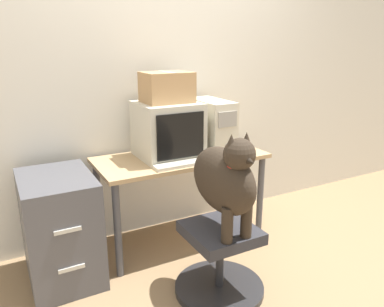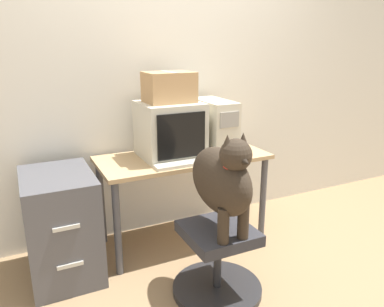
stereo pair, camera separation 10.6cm
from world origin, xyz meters
name	(u,v)px [view 1 (the left image)]	position (x,y,z in m)	size (l,w,h in m)	color
ground_plane	(199,256)	(0.00, 0.00, 0.00)	(12.00, 12.00, 0.00)	#937551
wall_back	(160,73)	(0.00, 0.64, 1.30)	(8.00, 0.05, 2.60)	silver
desk	(181,168)	(0.00, 0.29, 0.61)	(1.28, 0.58, 0.71)	tan
crt_monitor	(168,130)	(-0.09, 0.32, 0.91)	(0.44, 0.43, 0.41)	beige
pc_tower	(211,126)	(0.27, 0.31, 0.91)	(0.21, 0.46, 0.40)	beige
keyboard	(184,163)	(-0.08, 0.09, 0.72)	(0.45, 0.14, 0.03)	beige
computer_mouse	(219,157)	(0.21, 0.08, 0.72)	(0.07, 0.04, 0.04)	silver
office_chair	(220,262)	(-0.08, -0.41, 0.21)	(0.57, 0.57, 0.45)	#262628
dog	(225,179)	(-0.08, -0.45, 0.78)	(0.24, 0.56, 0.62)	#33281E
filing_cabinet	(60,228)	(-0.92, 0.22, 0.36)	(0.44, 0.62, 0.72)	#4C4C51
cardboard_box	(167,87)	(-0.09, 0.32, 1.22)	(0.34, 0.26, 0.22)	tan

